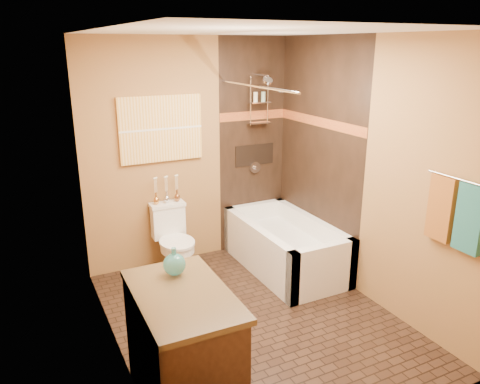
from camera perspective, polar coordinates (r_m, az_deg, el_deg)
floor at (r=4.45m, az=1.63°, el=-15.13°), size 3.00×3.00×0.00m
wall_left at (r=3.54m, az=-15.60°, el=-2.14°), size 0.02×3.00×2.50m
wall_right at (r=4.59m, az=15.09°, el=2.40°), size 0.02×3.00×2.50m
wall_back at (r=5.24m, az=-6.05°, el=4.75°), size 2.40×0.02×2.50m
wall_front at (r=2.78m, az=16.75°, el=-7.74°), size 2.40×0.02×2.50m
ceiling at (r=3.75m, az=1.97°, el=19.03°), size 3.00×3.00×0.00m
alcove_tile_back at (r=5.55m, az=1.53°, el=5.55°), size 0.85×0.01×2.50m
alcove_tile_right at (r=5.15m, az=9.50°, el=4.37°), size 0.01×1.50×2.50m
mosaic_band_back at (r=5.47m, az=1.61°, el=9.32°), size 0.85×0.01×0.10m
mosaic_band_right at (r=5.07m, az=9.62°, el=8.43°), size 0.01×1.50×0.10m
alcove_niche at (r=5.57m, az=1.78°, el=4.55°), size 0.50×0.01×0.25m
shower_fixtures at (r=5.39m, az=2.36°, el=9.68°), size 0.24×0.33×1.16m
curtain_rod at (r=4.61m, az=1.82°, el=12.78°), size 0.03×1.55×0.03m
towel_bar at (r=3.82m, az=25.13°, el=1.40°), size 0.02×0.55×0.02m
towel_teal at (r=3.83m, az=26.21°, el=-2.97°), size 0.05×0.22×0.52m
towel_rust at (r=3.98m, az=23.29°, el=-1.85°), size 0.05×0.22×0.52m
sunset_painting at (r=5.06m, az=-9.61°, el=7.60°), size 0.90×0.04×0.70m
vanity_mirror at (r=2.80m, az=-12.83°, el=-1.72°), size 0.01×1.00×0.90m
bathtub at (r=5.27m, az=5.49°, el=-6.98°), size 0.80×1.50×0.55m
toilet at (r=5.16m, az=-8.10°, el=-5.75°), size 0.38×0.56×0.75m
vanity at (r=3.36m, az=-6.96°, el=-18.48°), size 0.61×0.99×0.86m
teal_bottle at (r=3.31m, az=-8.02°, el=-8.39°), size 0.17×0.17×0.25m
bud_vases at (r=5.13m, az=-8.96°, el=0.38°), size 0.30×0.06×0.30m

